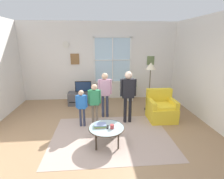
# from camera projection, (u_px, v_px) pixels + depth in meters

# --- Properties ---
(ground_plane) EXTENTS (6.46, 6.50, 0.02)m
(ground_plane) POSITION_uv_depth(u_px,v_px,m) (103.00, 138.00, 4.15)
(ground_plane) COLOR #9E7A56
(back_wall) EXTENTS (5.86, 0.17, 2.95)m
(back_wall) POSITION_uv_depth(u_px,v_px,m) (100.00, 62.00, 6.62)
(back_wall) COLOR silver
(back_wall) RESTS_ON ground_plane
(area_rug) EXTENTS (2.85, 2.16, 0.01)m
(area_rug) POSITION_uv_depth(u_px,v_px,m) (111.00, 136.00, 4.19)
(area_rug) COLOR tan
(area_rug) RESTS_ON ground_plane
(tv_stand) EXTENTS (1.10, 0.44, 0.46)m
(tv_stand) POSITION_uv_depth(u_px,v_px,m) (84.00, 98.00, 6.24)
(tv_stand) COLOR #4C4C51
(tv_stand) RESTS_ON ground_plane
(television) EXTENTS (0.57, 0.08, 0.40)m
(television) POSITION_uv_depth(u_px,v_px,m) (83.00, 87.00, 6.12)
(television) COLOR #4C4C4C
(television) RESTS_ON tv_stand
(armchair) EXTENTS (0.76, 0.74, 0.87)m
(armchair) POSITION_uv_depth(u_px,v_px,m) (161.00, 109.00, 5.03)
(armchair) COLOR yellow
(armchair) RESTS_ON ground_plane
(coffee_table) EXTENTS (0.81, 0.81, 0.41)m
(coffee_table) POSITION_uv_depth(u_px,v_px,m) (107.00, 128.00, 3.81)
(coffee_table) COLOR #99B2B7
(coffee_table) RESTS_ON ground_plane
(book_stack) EXTENTS (0.26, 0.19, 0.06)m
(book_stack) POSITION_uv_depth(u_px,v_px,m) (100.00, 125.00, 3.83)
(book_stack) COLOR tan
(book_stack) RESTS_ON coffee_table
(cup) EXTENTS (0.09, 0.09, 0.09)m
(cup) POSITION_uv_depth(u_px,v_px,m) (112.00, 127.00, 3.74)
(cup) COLOR #BF3F3F
(cup) RESTS_ON coffee_table
(remote_near_books) EXTENTS (0.06, 0.14, 0.02)m
(remote_near_books) POSITION_uv_depth(u_px,v_px,m) (108.00, 127.00, 3.79)
(remote_near_books) COLOR black
(remote_near_books) RESTS_ON coffee_table
(person_blue_shirt) EXTENTS (0.31, 0.14, 1.02)m
(person_blue_shirt) POSITION_uv_depth(u_px,v_px,m) (82.00, 104.00, 4.52)
(person_blue_shirt) COLOR #333851
(person_blue_shirt) RESTS_ON ground_plane
(person_green_shirt) EXTENTS (0.35, 0.16, 1.16)m
(person_green_shirt) POSITION_uv_depth(u_px,v_px,m) (94.00, 100.00, 4.60)
(person_green_shirt) COLOR #726656
(person_green_shirt) RESTS_ON ground_plane
(person_pink_shirt) EXTENTS (0.41, 0.19, 1.36)m
(person_pink_shirt) POSITION_uv_depth(u_px,v_px,m) (105.00, 90.00, 5.05)
(person_pink_shirt) COLOR #333851
(person_pink_shirt) RESTS_ON ground_plane
(person_black_shirt) EXTENTS (0.44, 0.20, 1.47)m
(person_black_shirt) POSITION_uv_depth(u_px,v_px,m) (128.00, 91.00, 4.68)
(person_black_shirt) COLOR black
(person_black_shirt) RESTS_ON ground_plane
(potted_plant_by_window) EXTENTS (0.46, 0.46, 0.82)m
(potted_plant_by_window) POSITION_uv_depth(u_px,v_px,m) (131.00, 87.00, 6.57)
(potted_plant_by_window) COLOR silver
(potted_plant_by_window) RESTS_ON ground_plane
(floor_lamp) EXTENTS (0.32, 0.32, 1.59)m
(floor_lamp) POSITION_uv_depth(u_px,v_px,m) (151.00, 71.00, 5.46)
(floor_lamp) COLOR black
(floor_lamp) RESTS_ON ground_plane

